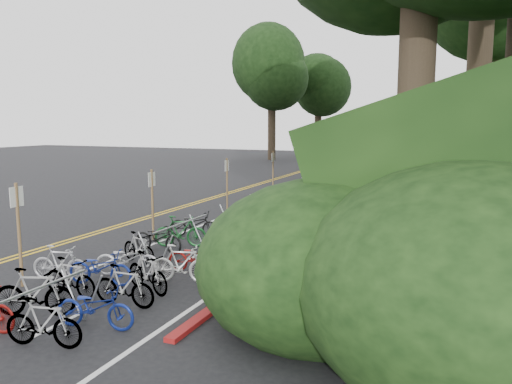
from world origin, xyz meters
TOP-DOWN VIEW (x-y plane):
  - ground at (0.00, 0.00)m, footprint 120.00×120.00m
  - road_markings at (0.63, 10.10)m, footprint 7.47×80.00m
  - red_curb at (5.70, 12.00)m, footprint 0.25×28.00m
  - bike_rack_front at (3.43, -3.21)m, footprint 1.10×3.14m
  - bike_racks_rest at (3.00, 13.00)m, footprint 1.14×23.00m
  - signpost_near at (0.46, -0.60)m, footprint 0.08×0.40m
  - signposts_rest at (0.60, 14.00)m, footprint 0.08×18.40m
  - bike_front at (1.00, 0.15)m, footprint 0.78×1.63m
  - bike_valet at (2.92, 1.58)m, footprint 3.37×10.62m

SIDE VIEW (x-z plane):
  - ground at x=0.00m, z-range 0.00..0.00m
  - road_markings at x=0.63m, z-range 0.00..0.01m
  - red_curb at x=5.70m, z-range 0.00..0.10m
  - bike_front at x=1.00m, z-range 0.00..0.94m
  - bike_valet at x=2.92m, z-range -0.06..1.01m
  - bike_rack_front at x=3.43m, z-range 0.26..1.34m
  - bike_racks_rest at x=3.00m, z-range 0.27..1.44m
  - signposts_rest at x=0.60m, z-range 0.18..2.68m
  - signpost_near at x=0.46m, z-range 0.19..2.84m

